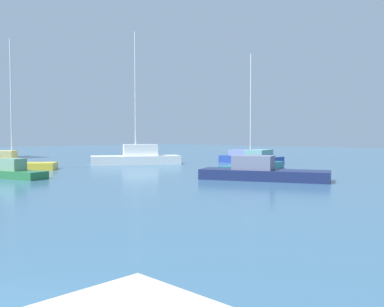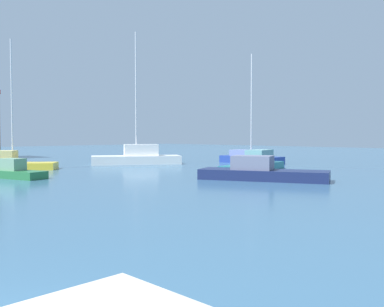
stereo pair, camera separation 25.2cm
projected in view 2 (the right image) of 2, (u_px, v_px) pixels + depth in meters
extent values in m
plane|color=#38607F|center=(90.00, 176.00, 29.95)|extent=(160.00, 160.00, 0.00)
cube|color=white|center=(136.00, 160.00, 42.04)|extent=(8.76, 7.04, 0.84)
cube|color=silver|center=(141.00, 150.00, 42.10)|extent=(3.69, 3.22, 1.12)
cylinder|color=silver|center=(136.00, 94.00, 41.76)|extent=(0.12, 0.12, 12.09)
cube|color=#28703D|center=(12.00, 174.00, 28.58)|extent=(2.85, 5.44, 0.51)
cube|color=gray|center=(12.00, 164.00, 28.53)|extent=(1.43, 1.84, 0.80)
cube|color=#1E707A|center=(254.00, 167.00, 33.85)|extent=(8.68, 4.41, 0.61)
cube|color=#6B9CA2|center=(259.00, 156.00, 34.90)|extent=(3.14, 2.14, 1.06)
cube|color=gold|center=(13.00, 166.00, 35.41)|extent=(6.85, 6.16, 0.58)
cube|color=#DFCD77|center=(1.00, 157.00, 35.27)|extent=(2.91, 2.83, 1.01)
cylinder|color=silver|center=(12.00, 101.00, 35.18)|extent=(0.12, 0.12, 10.19)
cube|color=#19234C|center=(263.00, 175.00, 27.16)|extent=(5.41, 8.32, 0.66)
cube|color=slate|center=(253.00, 163.00, 27.36)|extent=(2.73, 3.03, 0.89)
cube|color=#233D93|center=(251.00, 160.00, 43.57)|extent=(2.27, 6.66, 0.73)
cube|color=#6E7DB1|center=(244.00, 153.00, 44.17)|extent=(1.63, 2.66, 0.62)
cylinder|color=silver|center=(251.00, 105.00, 43.33)|extent=(0.12, 0.12, 10.36)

